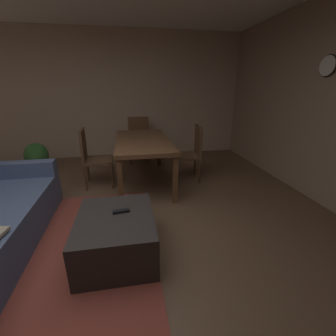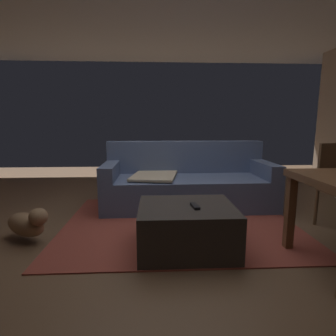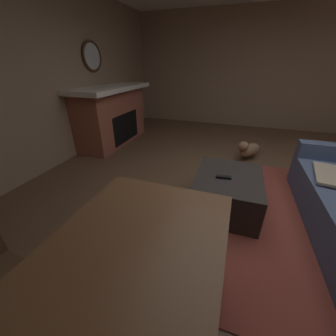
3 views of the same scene
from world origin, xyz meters
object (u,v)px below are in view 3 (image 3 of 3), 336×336
(dining_table, at_px, (97,321))
(ottoman_coffee_table, at_px, (227,192))
(tv_remote, at_px, (224,177))
(small_dog, at_px, (249,149))
(fireplace, at_px, (113,115))
(round_wall_mirror, at_px, (92,56))

(dining_table, bearing_deg, ottoman_coffee_table, 167.31)
(tv_remote, distance_m, small_dog, 1.64)
(dining_table, height_order, small_dog, dining_table)
(tv_remote, height_order, small_dog, tv_remote)
(fireplace, height_order, ottoman_coffee_table, fireplace)
(round_wall_mirror, bearing_deg, dining_table, 35.20)
(fireplace, distance_m, dining_table, 3.86)
(ottoman_coffee_table, relative_size, tv_remote, 5.33)
(round_wall_mirror, distance_m, ottoman_coffee_table, 3.42)
(ottoman_coffee_table, distance_m, tv_remote, 0.24)
(ottoman_coffee_table, xyz_separation_m, dining_table, (1.75, -0.39, 0.45))
(ottoman_coffee_table, height_order, dining_table, dining_table)
(ottoman_coffee_table, distance_m, small_dog, 1.55)
(round_wall_mirror, height_order, small_dog, round_wall_mirror)
(ottoman_coffee_table, relative_size, dining_table, 0.49)
(round_wall_mirror, bearing_deg, ottoman_coffee_table, 60.50)
(round_wall_mirror, xyz_separation_m, ottoman_coffee_table, (1.53, 2.71, -1.42))
(fireplace, distance_m, round_wall_mirror, 1.09)
(fireplace, bearing_deg, tv_remote, 55.97)
(tv_remote, bearing_deg, fireplace, -131.02)
(dining_table, distance_m, small_dog, 3.37)
(ottoman_coffee_table, height_order, small_dog, ottoman_coffee_table)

